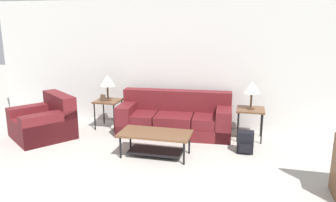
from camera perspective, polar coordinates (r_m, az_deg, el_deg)
The scene contains 10 objects.
wall_back at distance 6.72m, azimuth 3.74°, elevation 6.36°, with size 8.80×0.06×2.60m.
couch at distance 6.42m, azimuth 1.24°, elevation -3.10°, with size 2.21×0.98×0.82m.
armchair at distance 6.66m, azimuth -20.71°, elevation -3.54°, with size 1.42×1.41×0.80m.
coffee_table at distance 5.35m, azimuth -2.21°, elevation -6.55°, with size 1.16×0.57×0.40m.
side_table_left at distance 6.82m, azimuth -10.37°, elevation -0.37°, with size 0.50×0.50×0.59m.
side_table_right at distance 6.24m, azimuth 14.17°, elevation -1.88°, with size 0.50×0.50×0.59m.
table_lamp_left at distance 6.73m, azimuth -10.54°, elevation 3.45°, with size 0.31×0.31×0.52m.
table_lamp_right at distance 6.13m, azimuth 14.41°, elevation 2.28°, with size 0.31×0.31×0.52m.
backpack at distance 5.68m, azimuth 13.31°, elevation -7.01°, with size 0.27×0.28×0.37m.
picture_frame at distance 6.76m, azimuth -11.30°, elevation 0.58°, with size 0.10×0.04×0.13m.
Camera 1 is at (1.19, -2.35, 2.13)m, focal length 35.00 mm.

